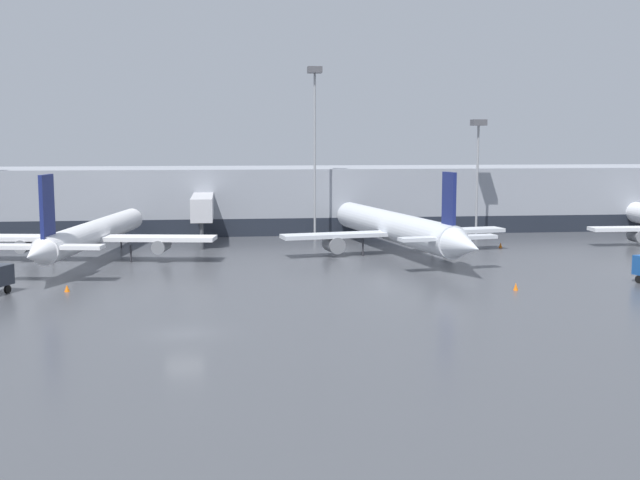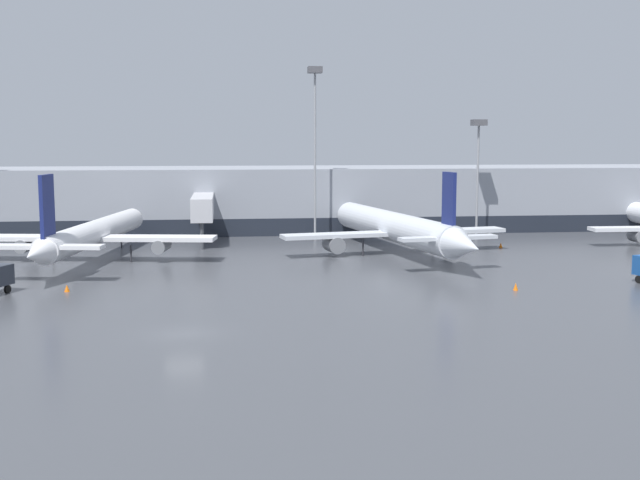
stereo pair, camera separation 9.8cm
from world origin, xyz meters
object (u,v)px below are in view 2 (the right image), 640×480
object	(u,v)px
parked_jet_1	(396,228)
traffic_cone_3	(501,245)
apron_light_mast_0	(478,143)
traffic_cone_2	(516,287)
apron_light_mast_1	(315,107)
traffic_cone_4	(67,288)
parked_jet_0	(93,234)

from	to	relation	value
parked_jet_1	traffic_cone_3	world-z (taller)	parked_jet_1
traffic_cone_3	apron_light_mast_0	bearing A→B (deg)	88.37
apron_light_mast_0	parked_jet_1	bearing A→B (deg)	-135.66
traffic_cone_2	apron_light_mast_1	world-z (taller)	apron_light_mast_1
parked_jet_1	traffic_cone_3	distance (m)	14.17
traffic_cone_4	apron_light_mast_0	xyz separation A→B (m)	(46.95, 33.23, 12.25)
traffic_cone_4	apron_light_mast_1	xyz separation A→B (m)	(25.30, 33.73, 16.79)
traffic_cone_3	traffic_cone_4	size ratio (longest dim) A/B	1.06
parked_jet_0	traffic_cone_4	size ratio (longest dim) A/B	59.92
parked_jet_0	apron_light_mast_1	size ratio (longest dim) A/B	1.64
traffic_cone_2	apron_light_mast_1	size ratio (longest dim) A/B	0.03
parked_jet_0	parked_jet_1	bearing A→B (deg)	-77.65
parked_jet_0	parked_jet_1	size ratio (longest dim) A/B	0.93
parked_jet_1	traffic_cone_2	bearing A→B (deg)	-177.31
traffic_cone_2	traffic_cone_4	world-z (taller)	traffic_cone_2
traffic_cone_2	traffic_cone_3	xyz separation A→B (m)	(8.03, 26.62, -0.01)
apron_light_mast_0	traffic_cone_2	bearing A→B (deg)	-102.63
traffic_cone_3	parked_jet_0	bearing A→B (deg)	-173.79
traffic_cone_4	apron_light_mast_0	world-z (taller)	apron_light_mast_0
traffic_cone_2	apron_light_mast_1	bearing A→B (deg)	109.49
apron_light_mast_1	parked_jet_0	bearing A→B (deg)	-147.91
parked_jet_0	traffic_cone_2	distance (m)	44.70
apron_light_mast_1	traffic_cone_3	bearing A→B (deg)	-27.34
apron_light_mast_0	apron_light_mast_1	size ratio (longest dim) A/B	0.70
apron_light_mast_0	apron_light_mast_1	world-z (taller)	apron_light_mast_1
traffic_cone_4	traffic_cone_2	bearing A→B (deg)	-5.80
apron_light_mast_1	parked_jet_1	bearing A→B (deg)	-61.15
parked_jet_1	traffic_cone_2	size ratio (longest dim) A/B	59.11
traffic_cone_2	apron_light_mast_1	distance (m)	43.32
apron_light_mast_0	traffic_cone_3	bearing A→B (deg)	-91.63
parked_jet_0	apron_light_mast_1	xyz separation A→B (m)	(25.78, 16.17, 14.12)
traffic_cone_3	traffic_cone_4	bearing A→B (deg)	-154.05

